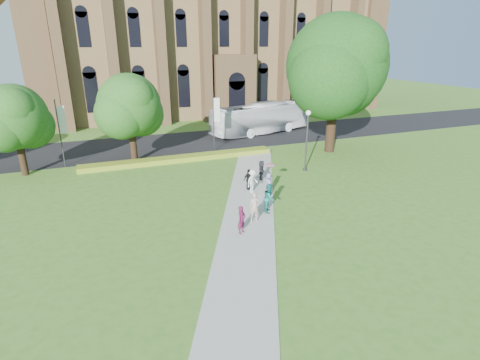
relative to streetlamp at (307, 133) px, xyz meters
name	(u,v)px	position (x,y,z in m)	size (l,w,h in m)	color
ground	(256,213)	(-7.50, -6.50, -3.30)	(160.00, 160.00, 0.00)	#417122
road	(184,142)	(-7.50, 13.50, -3.29)	(160.00, 10.00, 0.02)	black
footpath	(250,207)	(-7.50, -5.50, -3.28)	(3.20, 30.00, 0.04)	#B2B2A8
flower_hedge	(180,159)	(-9.50, 6.70, -3.07)	(18.00, 1.40, 0.45)	#A9A921
cathedral	(214,26)	(2.50, 33.23, 9.69)	(52.60, 18.25, 28.00)	brown
streetlamp	(307,133)	(0.00, 0.00, 0.00)	(0.44, 0.44, 5.24)	#38383D
large_tree	(336,66)	(5.50, 4.50, 5.07)	(9.60, 9.60, 13.20)	#332114
street_tree_0	(14,117)	(-22.50, 7.50, 1.58)	(5.20, 5.20, 7.50)	#332114
street_tree_1	(129,106)	(-13.50, 8.00, 1.93)	(5.60, 5.60, 8.05)	#332114
banner_pole_0	(215,118)	(-5.39, 8.70, 0.09)	(0.70, 0.10, 6.00)	#38383D
banner_pole_1	(61,129)	(-19.39, 8.70, 0.09)	(0.70, 0.10, 6.00)	#38383D
tour_coach	(260,118)	(2.26, 14.54, -1.45)	(3.06, 13.07, 3.64)	white
pedestrian_0	(242,220)	(-9.35, -8.72, -2.42)	(0.61, 0.40, 1.68)	#551334
pedestrian_1	(269,198)	(-6.60, -6.63, -2.30)	(0.93, 0.73, 1.92)	#16706A
pedestrian_2	(253,181)	(-6.28, -3.12, -2.38)	(1.13, 0.65, 1.74)	silver
pedestrian_3	(249,179)	(-6.32, -2.43, -2.46)	(0.93, 0.39, 1.58)	black
pedestrian_4	(269,183)	(-5.26, -3.74, -2.48)	(0.76, 0.49, 1.55)	slate
pedestrian_5	(261,170)	(-4.49, -0.72, -2.48)	(1.44, 0.46, 1.55)	#2D2A33
pedestrian_6	(255,207)	(-8.06, -7.63, -2.29)	(0.70, 0.46, 1.93)	gray
parasol	(271,169)	(-5.08, -3.64, -1.39)	(0.71, 0.71, 0.62)	#EEA8BD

